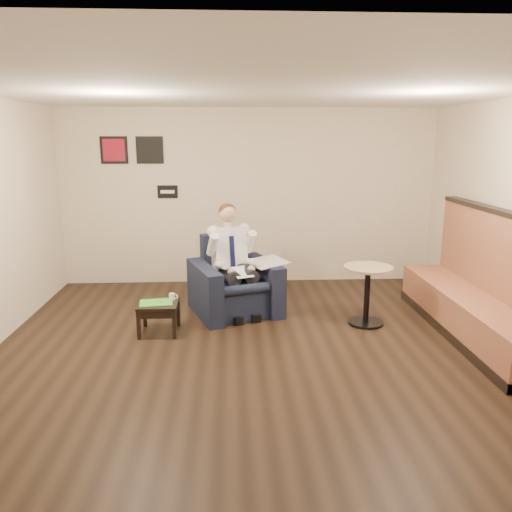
{
  "coord_description": "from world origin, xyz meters",
  "views": [
    {
      "loc": [
        -0.3,
        -5.04,
        2.33
      ],
      "look_at": [
        0.02,
        1.2,
        0.85
      ],
      "focal_mm": 35.0,
      "sensor_mm": 36.0,
      "label": 1
    }
  ],
  "objects_px": {
    "armchair": "(235,276)",
    "green_folder": "(156,303)",
    "seated_man": "(238,265)",
    "banquette": "(475,276)",
    "coffee_mug": "(172,297)",
    "smartphone": "(163,299)",
    "cafe_table": "(367,295)",
    "side_table": "(159,318)"
  },
  "relations": [
    {
      "from": "armchair",
      "to": "green_folder",
      "type": "distance_m",
      "value": 1.2
    },
    {
      "from": "seated_man",
      "to": "banquette",
      "type": "bearing_deg",
      "value": -35.86
    },
    {
      "from": "armchair",
      "to": "banquette",
      "type": "relative_size",
      "value": 0.36
    },
    {
      "from": "seated_man",
      "to": "banquette",
      "type": "relative_size",
      "value": 0.48
    },
    {
      "from": "coffee_mug",
      "to": "smartphone",
      "type": "relative_size",
      "value": 0.68
    },
    {
      "from": "green_folder",
      "to": "cafe_table",
      "type": "distance_m",
      "value": 2.64
    },
    {
      "from": "cafe_table",
      "to": "seated_man",
      "type": "bearing_deg",
      "value": 166.17
    },
    {
      "from": "seated_man",
      "to": "coffee_mug",
      "type": "height_order",
      "value": "seated_man"
    },
    {
      "from": "seated_man",
      "to": "banquette",
      "type": "xyz_separation_m",
      "value": [
        2.8,
        -0.83,
        0.04
      ]
    },
    {
      "from": "green_folder",
      "to": "coffee_mug",
      "type": "relative_size",
      "value": 4.74
    },
    {
      "from": "seated_man",
      "to": "coffee_mug",
      "type": "bearing_deg",
      "value": -170.0
    },
    {
      "from": "green_folder",
      "to": "banquette",
      "type": "height_order",
      "value": "banquette"
    },
    {
      "from": "smartphone",
      "to": "cafe_table",
      "type": "bearing_deg",
      "value": 11.02
    },
    {
      "from": "side_table",
      "to": "smartphone",
      "type": "relative_size",
      "value": 3.93
    },
    {
      "from": "side_table",
      "to": "coffee_mug",
      "type": "distance_m",
      "value": 0.3
    },
    {
      "from": "smartphone",
      "to": "coffee_mug",
      "type": "bearing_deg",
      "value": -7.1
    },
    {
      "from": "green_folder",
      "to": "smartphone",
      "type": "xyz_separation_m",
      "value": [
        0.07,
        0.15,
        -0.0
      ]
    },
    {
      "from": "armchair",
      "to": "smartphone",
      "type": "bearing_deg",
      "value": -167.46
    },
    {
      "from": "seated_man",
      "to": "side_table",
      "type": "distance_m",
      "value": 1.24
    },
    {
      "from": "side_table",
      "to": "cafe_table",
      "type": "bearing_deg",
      "value": 3.59
    },
    {
      "from": "seated_man",
      "to": "coffee_mug",
      "type": "xyz_separation_m",
      "value": [
        -0.83,
        -0.46,
        -0.28
      ]
    },
    {
      "from": "seated_man",
      "to": "green_folder",
      "type": "xyz_separation_m",
      "value": [
        -1.01,
        -0.58,
        -0.31
      ]
    },
    {
      "from": "green_folder",
      "to": "banquette",
      "type": "xyz_separation_m",
      "value": [
        3.81,
        -0.25,
        0.36
      ]
    },
    {
      "from": "coffee_mug",
      "to": "cafe_table",
      "type": "distance_m",
      "value": 2.46
    },
    {
      "from": "banquette",
      "to": "smartphone",
      "type": "bearing_deg",
      "value": 173.85
    },
    {
      "from": "cafe_table",
      "to": "banquette",
      "type": "bearing_deg",
      "value": -20.19
    },
    {
      "from": "armchair",
      "to": "cafe_table",
      "type": "height_order",
      "value": "armchair"
    },
    {
      "from": "green_folder",
      "to": "banquette",
      "type": "relative_size",
      "value": 0.13
    },
    {
      "from": "smartphone",
      "to": "cafe_table",
      "type": "height_order",
      "value": "cafe_table"
    },
    {
      "from": "side_table",
      "to": "coffee_mug",
      "type": "xyz_separation_m",
      "value": [
        0.16,
        0.1,
        0.23
      ]
    },
    {
      "from": "green_folder",
      "to": "cafe_table",
      "type": "relative_size",
      "value": 0.51
    },
    {
      "from": "side_table",
      "to": "green_folder",
      "type": "height_order",
      "value": "green_folder"
    },
    {
      "from": "seated_man",
      "to": "smartphone",
      "type": "relative_size",
      "value": 11.7
    },
    {
      "from": "side_table",
      "to": "green_folder",
      "type": "bearing_deg",
      "value": -146.72
    },
    {
      "from": "cafe_table",
      "to": "green_folder",
      "type": "bearing_deg",
      "value": -176.08
    },
    {
      "from": "side_table",
      "to": "banquette",
      "type": "relative_size",
      "value": 0.16
    },
    {
      "from": "armchair",
      "to": "coffee_mug",
      "type": "distance_m",
      "value": 0.98
    },
    {
      "from": "side_table",
      "to": "green_folder",
      "type": "xyz_separation_m",
      "value": [
        -0.03,
        -0.02,
        0.2
      ]
    },
    {
      "from": "side_table",
      "to": "banquette",
      "type": "height_order",
      "value": "banquette"
    },
    {
      "from": "seated_man",
      "to": "coffee_mug",
      "type": "relative_size",
      "value": 17.24
    },
    {
      "from": "armchair",
      "to": "coffee_mug",
      "type": "height_order",
      "value": "armchair"
    },
    {
      "from": "side_table",
      "to": "coffee_mug",
      "type": "height_order",
      "value": "coffee_mug"
    }
  ]
}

